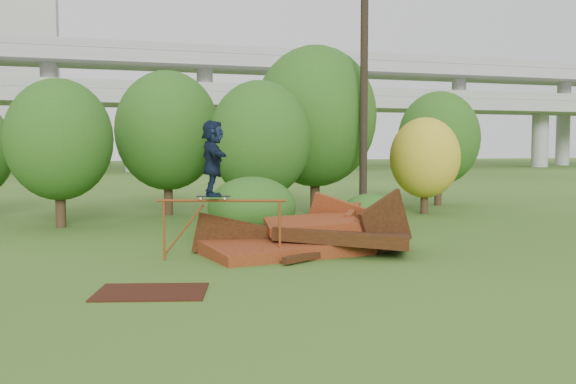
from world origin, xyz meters
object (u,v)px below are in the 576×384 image
object	(u,v)px
scrap_pile	(309,239)
utility_pole	(364,66)
flat_plate	(151,292)
skater	(213,158)

from	to	relation	value
scrap_pile	utility_pole	size ratio (longest dim) A/B	0.52
flat_plate	utility_pole	world-z (taller)	utility_pole
skater	flat_plate	distance (m)	4.23
flat_plate	scrap_pile	bearing A→B (deg)	38.22
scrap_pile	utility_pole	world-z (taller)	utility_pole
scrap_pile	flat_plate	world-z (taller)	scrap_pile
scrap_pile	flat_plate	xyz separation A→B (m)	(-4.32, -3.40, -0.33)
flat_plate	utility_pole	xyz separation A→B (m)	(8.55, 9.34, 5.61)
flat_plate	utility_pole	bearing A→B (deg)	47.55
scrap_pile	skater	xyz separation A→B (m)	(-2.55, -0.42, 2.10)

